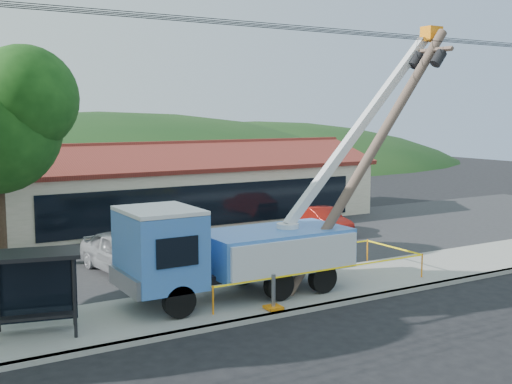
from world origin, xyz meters
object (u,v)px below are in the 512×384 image
Objects in this scene: utility_truck at (234,246)px; leaning_pole at (377,144)px; bus_shelter at (35,273)px; car_red at (322,235)px; car_silver at (122,274)px.

utility_truck is 6.44m from leaning_pole.
car_red is (16.01, 8.19, -1.86)m from bus_shelter.
leaning_pole is (5.48, -0.79, 3.30)m from utility_truck.
car_red is at bearing 64.92° from leaning_pole.
car_red is (11.57, 2.51, 0.00)m from car_silver.
bus_shelter is at bearing -177.28° from utility_truck.
car_red is at bearing 4.49° from car_silver.
leaning_pole is 11.01m from car_silver.
car_silver is at bearing 65.57° from bus_shelter.
car_silver is 1.15× the size of car_red.
car_silver reaches higher than car_red.
utility_truck is 1.37× the size of leaning_pole.
car_silver is at bearing -163.60° from car_red.
leaning_pole is at bearing -47.11° from car_silver.
bus_shelter is 0.59× the size of car_silver.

